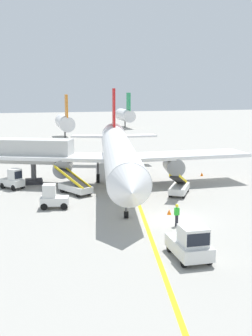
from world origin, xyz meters
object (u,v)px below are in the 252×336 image
object	(u,v)px
baggage_tug_by_cargo_door	(13,180)
belt_loader_aft_hold	(75,186)
safety_cone_nose_left	(202,174)
ground_crew_marshaller	(177,214)
belt_loader_forward_hold	(179,187)
jet_bridge	(5,151)
pushback_tug	(190,244)
airliner	(119,153)
safety_cone_nose_right	(169,212)
baggage_tug_near_wing	(53,198)

from	to	relation	value
baggage_tug_by_cargo_door	belt_loader_aft_hold	xyz separation A→B (m)	(5.83, -3.58, -0.15)
safety_cone_nose_left	ground_crew_marshaller	bearing A→B (deg)	-118.91
belt_loader_forward_hold	jet_bridge	bearing A→B (deg)	149.33
pushback_tug	belt_loader_aft_hold	xyz separation A→B (m)	(-4.57, 18.58, -0.22)
jet_bridge	ground_crew_marshaller	size ratio (longest dim) A/B	7.61
airliner	jet_bridge	xyz separation A→B (m)	(-11.64, 4.15, 0.12)
safety_cone_nose_right	safety_cone_nose_left	bearing A→B (deg)	57.53
pushback_tug	belt_loader_forward_hold	distance (m)	16.49
belt_loader_aft_hold	pushback_tug	bearing A→B (deg)	-76.19
jet_bridge	baggage_tug_by_cargo_door	distance (m)	4.19
pushback_tug	safety_cone_nose_right	world-z (taller)	pushback_tug
belt_loader_forward_hold	safety_cone_nose_right	distance (m)	6.99
baggage_tug_near_wing	belt_loader_aft_hold	xyz separation A→B (m)	(2.54, 4.86, -0.15)
airliner	jet_bridge	size ratio (longest dim) A/B	2.72
pushback_tug	airliner	bearing A→B (deg)	88.69
baggage_tug_near_wing	belt_loader_aft_hold	distance (m)	5.48
pushback_tug	baggage_tug_by_cargo_door	distance (m)	24.48
belt_loader_forward_hold	safety_cone_nose_left	world-z (taller)	belt_loader_forward_hold
belt_loader_forward_hold	safety_cone_nose_left	distance (m)	10.00
airliner	baggage_tug_by_cargo_door	xyz separation A→B (m)	(-10.88, 0.96, -2.49)
baggage_tug_near_wing	belt_loader_forward_hold	world-z (taller)	belt_loader_forward_hold
jet_bridge	belt_loader_forward_hold	size ratio (longest dim) A/B	2.60
belt_loader_forward_hold	baggage_tug_by_cargo_door	bearing A→B (deg)	157.33
jet_bridge	baggage_tug_by_cargo_door	size ratio (longest dim) A/B	4.85
baggage_tug_near_wing	jet_bridge	bearing A→B (deg)	109.20
jet_bridge	ground_crew_marshaller	bearing A→B (deg)	-56.20
baggage_tug_by_cargo_door	safety_cone_nose_left	size ratio (longest dim) A/B	6.06
airliner	baggage_tug_by_cargo_door	distance (m)	11.20
jet_bridge	ground_crew_marshaller	distance (m)	22.93
safety_cone_nose_right	baggage_tug_by_cargo_door	bearing A→B (deg)	134.29
belt_loader_forward_hold	safety_cone_nose_right	xyz separation A→B (m)	(-3.19, -6.19, -0.56)
pushback_tug	baggage_tug_near_wing	distance (m)	15.45
pushback_tug	baggage_tug_near_wing	xyz separation A→B (m)	(-7.11, 13.72, -0.07)
baggage_tug_by_cargo_door	safety_cone_nose_right	distance (m)	17.76
airliner	safety_cone_nose_right	xyz separation A→B (m)	(1.51, -11.74, -3.20)
airliner	ground_crew_marshaller	xyz separation A→B (m)	(1.03, -14.78, -2.51)
baggage_tug_near_wing	safety_cone_nose_right	distance (m)	10.08
jet_bridge	belt_loader_forward_hold	world-z (taller)	jet_bridge
airliner	belt_loader_aft_hold	size ratio (longest dim) A/B	7.05
belt_loader_aft_hold	safety_cone_nose_right	distance (m)	11.25
jet_bridge	belt_loader_aft_hold	bearing A→B (deg)	-45.75
baggage_tug_by_cargo_door	safety_cone_nose_left	xyz separation A→B (m)	(21.46, 1.56, -0.71)
ground_crew_marshaller	safety_cone_nose_left	bearing A→B (deg)	61.09
airliner	belt_loader_forward_hold	world-z (taller)	airliner
airliner	jet_bridge	bearing A→B (deg)	160.39
belt_loader_forward_hold	ground_crew_marshaller	size ratio (longest dim) A/B	2.92
jet_bridge	safety_cone_nose_left	distance (m)	22.53
jet_bridge	pushback_tug	size ratio (longest dim) A/B	3.58
belt_loader_aft_hold	belt_loader_forward_hold	bearing A→B (deg)	-16.71
jet_bridge	safety_cone_nose_left	size ratio (longest dim) A/B	29.39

